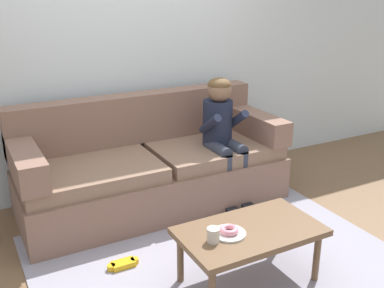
{
  "coord_description": "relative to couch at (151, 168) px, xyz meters",
  "views": [
    {
      "loc": [
        -1.45,
        -2.54,
        1.84
      ],
      "look_at": [
        0.15,
        0.45,
        0.65
      ],
      "focal_mm": 42.35,
      "sensor_mm": 36.0,
      "label": 1
    }
  ],
  "objects": [
    {
      "name": "donut",
      "position": [
        -0.06,
        -1.34,
        0.08
      ],
      "size": [
        0.17,
        0.17,
        0.04
      ],
      "primitive_type": "torus",
      "rotation": [
        0.0,
        0.0,
        2.15
      ],
      "color": "pink",
      "rests_on": "plate"
    },
    {
      "name": "area_rug",
      "position": [
        0.04,
        -1.1,
        -0.33
      ],
      "size": [
        2.46,
        2.08,
        0.01
      ],
      "primitive_type": "cube",
      "color": "#9993A3",
      "rests_on": "ground"
    },
    {
      "name": "person_child",
      "position": [
        0.59,
        -0.21,
        0.33
      ],
      "size": [
        0.34,
        0.58,
        1.1
      ],
      "color": "#1E2338",
      "rests_on": "ground"
    },
    {
      "name": "couch",
      "position": [
        0.0,
        0.0,
        0.0
      ],
      "size": [
        2.27,
        0.9,
        0.93
      ],
      "color": "#846051",
      "rests_on": "ground"
    },
    {
      "name": "ground",
      "position": [
        0.04,
        -0.85,
        -0.34
      ],
      "size": [
        10.0,
        10.0,
        0.0
      ],
      "primitive_type": "plane",
      "color": "brown"
    },
    {
      "name": "wall_back",
      "position": [
        0.04,
        0.55,
        1.06
      ],
      "size": [
        8.0,
        0.1,
        2.8
      ],
      "primitive_type": "cube",
      "color": "silver",
      "rests_on": "ground"
    },
    {
      "name": "mug",
      "position": [
        -0.18,
        -1.36,
        0.1
      ],
      "size": [
        0.08,
        0.08,
        0.09
      ],
      "primitive_type": "cylinder",
      "color": "silver",
      "rests_on": "coffee_table"
    },
    {
      "name": "toy_controller",
      "position": [
        -0.57,
        -0.82,
        -0.31
      ],
      "size": [
        0.23,
        0.09,
        0.05
      ],
      "rotation": [
        0.0,
        0.0,
        0.15
      ],
      "color": "gold",
      "rests_on": "ground"
    },
    {
      "name": "plate",
      "position": [
        -0.06,
        -1.34,
        0.06
      ],
      "size": [
        0.21,
        0.21,
        0.01
      ],
      "primitive_type": "cylinder",
      "color": "white",
      "rests_on": "coffee_table"
    },
    {
      "name": "coffee_table",
      "position": [
        0.1,
        -1.34,
        0.01
      ],
      "size": [
        0.91,
        0.52,
        0.39
      ],
      "color": "brown",
      "rests_on": "ground"
    }
  ]
}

